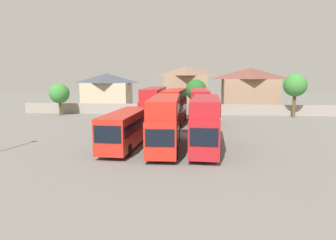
% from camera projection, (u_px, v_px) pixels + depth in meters
% --- Properties ---
extents(ground, '(140.00, 140.00, 0.00)m').
position_uv_depth(ground, '(177.00, 120.00, 46.27)').
color(ground, slate).
extents(depot_boundary_wall, '(56.00, 0.50, 1.80)m').
position_uv_depth(depot_boundary_wall, '(179.00, 109.00, 52.93)').
color(depot_boundary_wall, gray).
rests_on(depot_boundary_wall, ground).
extents(bus_1, '(3.08, 10.36, 3.40)m').
position_uv_depth(bus_1, '(126.00, 127.00, 28.82)').
color(bus_1, red).
rests_on(bus_1, ground).
extents(bus_2, '(2.84, 11.25, 4.85)m').
position_uv_depth(bus_2, '(165.00, 120.00, 28.28)').
color(bus_2, red).
rests_on(bus_2, ground).
extents(bus_3, '(2.98, 10.52, 4.84)m').
position_uv_depth(bus_3, '(205.00, 121.00, 27.71)').
color(bus_3, '#AF1B21').
rests_on(bus_3, ground).
extents(bus_4, '(2.62, 11.60, 5.03)m').
position_uv_depth(bus_4, '(154.00, 104.00, 42.89)').
color(bus_4, '#B11D20').
rests_on(bus_4, ground).
extents(bus_5, '(3.26, 11.38, 4.80)m').
position_uv_depth(bus_5, '(174.00, 105.00, 42.60)').
color(bus_5, red).
rests_on(bus_5, ground).
extents(bus_6, '(2.64, 11.48, 4.85)m').
position_uv_depth(bus_6, '(199.00, 105.00, 42.35)').
color(bus_6, '#AF1C26').
rests_on(bus_6, ground).
extents(house_terrace_left, '(9.75, 6.78, 7.18)m').
position_uv_depth(house_terrace_left, '(107.00, 91.00, 62.39)').
color(house_terrace_left, '#C6B293').
rests_on(house_terrace_left, ground).
extents(house_terrace_centre, '(8.82, 6.85, 8.54)m').
position_uv_depth(house_terrace_centre, '(186.00, 87.00, 61.15)').
color(house_terrace_centre, '#9E7A60').
rests_on(house_terrace_centre, ground).
extents(house_terrace_right, '(10.94, 6.70, 8.26)m').
position_uv_depth(house_terrace_right, '(250.00, 88.00, 59.37)').
color(house_terrace_right, '#9E7A60').
rests_on(house_terrace_right, ground).
extents(tree_left_of_lot, '(3.38, 3.38, 5.45)m').
position_uv_depth(tree_left_of_lot, '(59.00, 94.00, 51.30)').
color(tree_left_of_lot, brown).
rests_on(tree_left_of_lot, ground).
extents(tree_behind_wall, '(3.81, 3.81, 6.07)m').
position_uv_depth(tree_behind_wall, '(196.00, 90.00, 54.66)').
color(tree_behind_wall, brown).
rests_on(tree_behind_wall, ground).
extents(tree_right_of_lot, '(3.70, 3.70, 7.08)m').
position_uv_depth(tree_right_of_lot, '(295.00, 86.00, 48.70)').
color(tree_right_of_lot, brown).
rests_on(tree_right_of_lot, ground).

